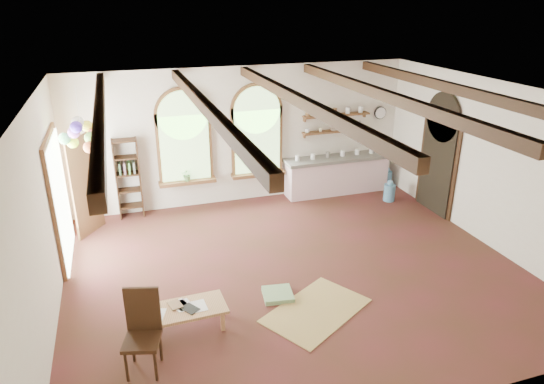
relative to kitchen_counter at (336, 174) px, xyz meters
name	(u,v)px	position (x,y,z in m)	size (l,w,h in m)	color
floor	(295,269)	(-2.30, -3.20, -0.48)	(8.00, 8.00, 0.00)	#592425
ceiling_beams	(298,100)	(-2.30, -3.20, 2.62)	(6.20, 6.80, 0.18)	#371D11
window_left	(184,140)	(-3.70, 0.23, 1.16)	(1.30, 0.28, 2.20)	brown
window_right	(257,134)	(-2.00, 0.23, 1.16)	(1.30, 0.28, 2.20)	brown
left_doorway	(60,201)	(-6.25, -1.40, 0.67)	(0.10, 1.90, 2.50)	brown
right_doorway	(437,165)	(1.65, -1.70, 0.62)	(0.10, 1.30, 2.40)	black
kitchen_counter	(336,174)	(0.00, 0.00, 0.00)	(2.68, 0.62, 0.94)	beige
wall_shelf_lower	(336,131)	(0.00, 0.18, 1.07)	(1.70, 0.24, 0.04)	brown
wall_shelf_upper	(336,115)	(0.00, 0.18, 1.47)	(1.70, 0.24, 0.04)	brown
wall_clock	(380,113)	(1.25, 0.25, 1.42)	(0.32, 0.32, 0.04)	black
bookshelf	(128,179)	(-5.00, 0.12, 0.42)	(0.53, 0.32, 1.80)	#371D11
coffee_table	(182,311)	(-4.50, -4.30, -0.15)	(1.33, 0.64, 0.37)	tan
side_chair	(144,349)	(-5.09, -4.97, -0.14)	(0.56, 0.56, 1.16)	#371D11
floor_mat	(316,310)	(-2.42, -4.49, -0.47)	(1.67, 1.03, 0.02)	tan
floor_cushion	(278,294)	(-2.88, -3.93, -0.43)	(0.48, 0.48, 0.08)	#799E6D
water_jug_a	(387,178)	(1.45, 0.00, -0.26)	(0.26, 0.26, 0.51)	#558FB7
water_jug_b	(389,192)	(1.00, -0.90, -0.25)	(0.28, 0.28, 0.53)	#558FB7
balloon_cluster	(82,135)	(-5.71, -1.33, 1.85)	(0.70, 0.79, 1.14)	white
table_book	(170,307)	(-4.66, -4.22, -0.09)	(0.17, 0.25, 0.02)	olive
tablet	(190,309)	(-4.38, -4.35, -0.10)	(0.18, 0.26, 0.01)	black
potted_plant_left	(187,174)	(-3.70, 0.12, 0.37)	(0.27, 0.23, 0.30)	#598C4C
potted_plant_right	(259,167)	(-2.00, 0.12, 0.37)	(0.27, 0.23, 0.30)	#598C4C
shelf_cup_a	(307,131)	(-0.75, 0.18, 1.14)	(0.12, 0.10, 0.10)	white
shelf_cup_b	(321,130)	(-0.40, 0.18, 1.14)	(0.10, 0.10, 0.09)	beige
shelf_bowl_a	(334,129)	(-0.05, 0.18, 1.12)	(0.22, 0.22, 0.05)	beige
shelf_bowl_b	(347,128)	(0.30, 0.18, 1.12)	(0.20, 0.20, 0.06)	#8C664C
shelf_vase	(360,124)	(0.65, 0.18, 1.19)	(0.18, 0.18, 0.19)	slate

